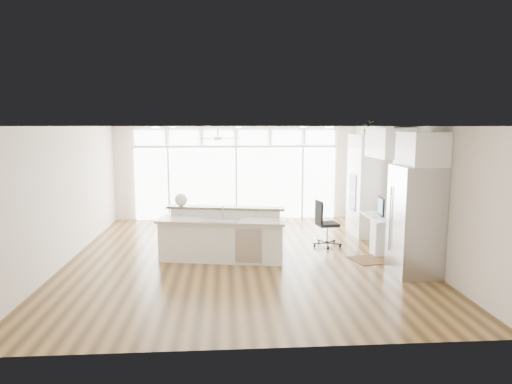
{
  "coord_description": "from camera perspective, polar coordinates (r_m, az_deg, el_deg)",
  "views": [
    {
      "loc": [
        -0.35,
        -9.24,
        2.7
      ],
      "look_at": [
        0.34,
        0.6,
        1.27
      ],
      "focal_mm": 32.0,
      "sensor_mm": 36.0,
      "label": 1
    }
  ],
  "objects": [
    {
      "name": "desk_nook",
      "position": [
        10.42,
        15.66,
        -4.96
      ],
      "size": [
        0.72,
        1.3,
        0.76
      ],
      "primitive_type": "cube",
      "color": "white",
      "rests_on": "floor"
    },
    {
      "name": "wall_back",
      "position": [
        13.31,
        -2.5,
        2.4
      ],
      "size": [
        7.0,
        0.04,
        2.7
      ],
      "primitive_type": "cube",
      "color": "beige",
      "rests_on": "floor"
    },
    {
      "name": "fridge_cabinet",
      "position": [
        8.65,
        20.08,
        5.07
      ],
      "size": [
        0.64,
        0.9,
        0.6
      ],
      "primitive_type": "cube",
      "color": "white",
      "rests_on": "wall_right"
    },
    {
      "name": "kitchen_island",
      "position": [
        9.29,
        -4.27,
        -5.41
      ],
      "size": [
        2.73,
        1.44,
        1.03
      ],
      "primitive_type": "cube",
      "rotation": [
        0.0,
        0.0,
        -0.19
      ],
      "color": "white",
      "rests_on": "floor"
    },
    {
      "name": "wall_front",
      "position": [
        5.42,
        -0.2,
        -6.2
      ],
      "size": [
        7.0,
        0.04,
        2.7
      ],
      "primitive_type": "cube",
      "color": "beige",
      "rests_on": "floor"
    },
    {
      "name": "floor",
      "position": [
        9.64,
        -1.8,
        -8.12
      ],
      "size": [
        7.0,
        8.0,
        0.02
      ],
      "primitive_type": "cube",
      "color": "#4A3116",
      "rests_on": "ground"
    },
    {
      "name": "keyboard",
      "position": [
        10.26,
        14.43,
        -2.91
      ],
      "size": [
        0.14,
        0.29,
        0.01
      ],
      "primitive_type": "cube",
      "rotation": [
        0.0,
        0.0,
        -0.13
      ],
      "color": "silver",
      "rests_on": "desk_nook"
    },
    {
      "name": "desk_window",
      "position": [
        10.34,
        17.64,
        1.45
      ],
      "size": [
        0.04,
        0.85,
        0.85
      ],
      "primitive_type": "cube",
      "color": "white",
      "rests_on": "wall_right"
    },
    {
      "name": "ceiling",
      "position": [
        9.25,
        -1.87,
        8.22
      ],
      "size": [
        7.0,
        8.0,
        0.02
      ],
      "primitive_type": "cube",
      "color": "silver",
      "rests_on": "wall_back"
    },
    {
      "name": "recessed_lights",
      "position": [
        9.45,
        -1.92,
        8.1
      ],
      "size": [
        3.4,
        3.0,
        0.02
      ],
      "primitive_type": "cube",
      "color": "white",
      "rests_on": "ceiling"
    },
    {
      "name": "ceiling_fan",
      "position": [
        12.04,
        -4.78,
        7.15
      ],
      "size": [
        1.16,
        1.16,
        0.32
      ],
      "primitive_type": "cube",
      "color": "silver",
      "rests_on": "ceiling"
    },
    {
      "name": "glass_wall",
      "position": [
        13.29,
        -2.48,
        1.08
      ],
      "size": [
        5.8,
        0.06,
        2.08
      ],
      "primitive_type": "cube",
      "color": "white",
      "rests_on": "wall_back"
    },
    {
      "name": "fishbowl",
      "position": [
        9.76,
        -9.35,
        -0.94
      ],
      "size": [
        0.33,
        0.33,
        0.27
      ],
      "primitive_type": "sphere",
      "rotation": [
        0.0,
        0.0,
        -0.26
      ],
      "color": "white",
      "rests_on": "kitchen_island"
    },
    {
      "name": "transom_row",
      "position": [
        13.19,
        -2.52,
        6.83
      ],
      "size": [
        5.9,
        0.06,
        0.4
      ],
      "primitive_type": "cube",
      "color": "white",
      "rests_on": "wall_back"
    },
    {
      "name": "wall_right",
      "position": [
        10.1,
        18.42,
        0.12
      ],
      "size": [
        0.04,
        8.0,
        2.7
      ],
      "primitive_type": "cube",
      "color": "beige",
      "rests_on": "floor"
    },
    {
      "name": "office_chair",
      "position": [
        10.44,
        8.93,
        -3.94
      ],
      "size": [
        0.61,
        0.57,
        1.04
      ],
      "primitive_type": "cube",
      "rotation": [
        0.0,
        0.0,
        0.16
      ],
      "color": "black",
      "rests_on": "floor"
    },
    {
      "name": "potted_plant",
      "position": [
        11.59,
        13.78,
        7.63
      ],
      "size": [
        0.31,
        0.34,
        0.26
      ],
      "primitive_type": "imported",
      "rotation": [
        0.0,
        0.0,
        -0.04
      ],
      "color": "#365926",
      "rests_on": "oven_cabinet"
    },
    {
      "name": "wall_left",
      "position": [
        9.85,
        -22.62,
        -0.29
      ],
      "size": [
        0.04,
        8.0,
        2.7
      ],
      "primitive_type": "cube",
      "color": "beige",
      "rests_on": "floor"
    },
    {
      "name": "framed_photos",
      "position": [
        10.93,
        16.41,
        1.05
      ],
      "size": [
        0.06,
        0.22,
        0.8
      ],
      "primitive_type": "cube",
      "color": "black",
      "rests_on": "wall_right"
    },
    {
      "name": "oven_cabinet",
      "position": [
        11.68,
        13.55,
        0.86
      ],
      "size": [
        0.64,
        1.2,
        2.5
      ],
      "primitive_type": "cube",
      "color": "white",
      "rests_on": "floor"
    },
    {
      "name": "rug",
      "position": [
        9.72,
        14.66,
        -8.14
      ],
      "size": [
        1.07,
        0.87,
        0.01
      ],
      "primitive_type": "cube",
      "rotation": [
        0.0,
        0.0,
        0.21
      ],
      "color": "#3B2212",
      "rests_on": "floor"
    },
    {
      "name": "upper_cabinets",
      "position": [
        10.17,
        16.31,
        5.92
      ],
      "size": [
        0.64,
        1.3,
        0.64
      ],
      "primitive_type": "cube",
      "color": "white",
      "rests_on": "wall_right"
    },
    {
      "name": "monitor",
      "position": [
        10.27,
        15.37,
        -1.73
      ],
      "size": [
        0.15,
        0.53,
        0.43
      ],
      "primitive_type": "cube",
      "rotation": [
        0.0,
        0.0,
        -0.13
      ],
      "color": "black",
      "rests_on": "desk_nook"
    },
    {
      "name": "refrigerator",
      "position": [
        8.78,
        19.3,
        -3.41
      ],
      "size": [
        0.76,
        0.9,
        2.0
      ],
      "primitive_type": "cube",
      "color": "#B1B1B6",
      "rests_on": "floor"
    }
  ]
}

